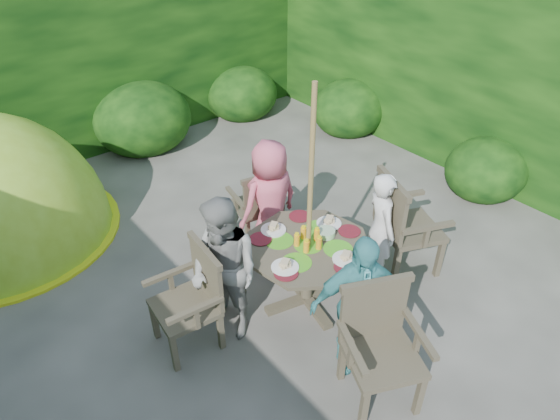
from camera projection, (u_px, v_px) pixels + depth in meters
ground at (245, 278)px, 5.12m from camera, size 60.00×60.00×0.00m
hedge_enclosure at (166, 123)px, 5.26m from camera, size 9.00×9.00×2.50m
patio_table at (308, 254)px, 4.54m from camera, size 1.42×1.42×0.82m
parasol_pole at (310, 207)px, 4.24m from camera, size 0.05×0.05×2.20m
garden_chair_right at (403, 224)px, 4.96m from camera, size 0.75×0.79×1.04m
garden_chair_left at (193, 298)px, 4.20m from camera, size 0.55×0.60×0.93m
garden_chair_back at (259, 204)px, 5.42m from camera, size 0.60×0.55×0.86m
garden_chair_front at (379, 342)px, 3.77m from camera, size 0.74×0.71×0.97m
child_right at (380, 228)px, 4.81m from camera, size 0.45×0.52×1.21m
child_left at (225, 271)px, 4.19m from camera, size 0.59×0.72×1.37m
child_back at (270, 202)px, 5.08m from camera, size 0.68×0.46×1.34m
child_front at (357, 305)px, 3.90m from camera, size 0.83×0.65×1.31m
dome_tent at (9, 235)px, 5.72m from camera, size 2.63×2.63×2.85m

